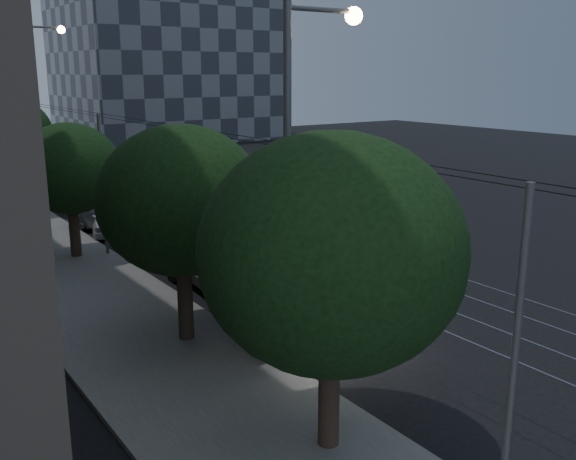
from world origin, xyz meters
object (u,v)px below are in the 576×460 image
Objects in this scene: streetlamp_far at (34,97)px; car_white_d at (26,170)px; trolleybus at (237,247)px; pickup_silver at (131,214)px; car_white_a at (111,217)px; car_white_b at (84,201)px; streetlamp_near at (301,153)px; car_white_c at (40,183)px.

car_white_d is at bearing 81.42° from streetlamp_far.
trolleybus is 30.83m from car_white_d.
trolleybus is at bearing -114.62° from pickup_silver.
car_white_a is 1.19× the size of car_white_d.
car_white_b is at bearing 94.78° from trolleybus.
car_white_d reaches higher than car_white_b.
streetlamp_near is at bearing -90.03° from streetlamp_far.
car_white_b is 6.91m from car_white_c.
car_white_c is (-0.20, 12.38, -0.01)m from car_white_a.
streetlamp_far reaches higher than car_white_c.
streetlamp_far is at bearing -90.04° from car_white_c.
streetlamp_far is at bearing -114.30° from car_white_d.
car_white_a is 9.84m from streetlamp_far.
car_white_a is 0.42× the size of streetlamp_far.
streetlamp_far is at bearing 79.95° from pickup_silver.
car_white_b is 6.38m from streetlamp_far.
streetlamp_far is (-1.60, 19.34, 4.53)m from trolleybus.
streetlamp_far is (0.01, 25.33, 0.54)m from streetlamp_near.
trolleybus is 23.68m from car_white_c.
car_white_b is at bearing -106.62° from car_white_d.
car_white_a is 5.52m from car_white_b.
car_white_a is 19.56m from car_white_d.
car_white_a is 17.99m from streetlamp_near.
trolleybus is 2.88× the size of car_white_a.
car_white_a reaches higher than car_white_b.
streetlamp_near is at bearing -74.30° from car_white_a.
streetlamp_near is at bearing -79.84° from car_white_c.
car_white_b is 23.37m from streetlamp_near.
pickup_silver is 0.61× the size of streetlamp_far.
pickup_silver is 17.55m from streetlamp_near.
pickup_silver reaches higher than car_white_c.
streetlamp_far is at bearing 117.24° from car_white_a.
car_white_a reaches higher than car_white_c.
trolleybus is 19.93m from streetlamp_far.
streetlamp_far is (-1.51, 2.58, 5.64)m from car_white_b.
car_white_d is at bearing 95.44° from car_white_c.
car_white_d is (0.82, 7.17, -0.11)m from car_white_c.
streetlamp_far reaches higher than pickup_silver.
car_white_a is at bearing -107.54° from car_white_d.
car_white_c is 1.22× the size of car_white_d.
car_white_a is at bearing 96.95° from trolleybus.
streetlamp_far reaches higher than car_white_d.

